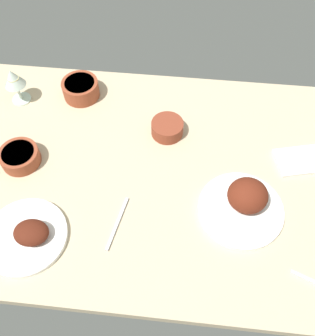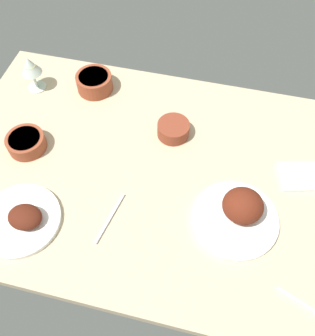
{
  "view_description": "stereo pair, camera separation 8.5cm",
  "coord_description": "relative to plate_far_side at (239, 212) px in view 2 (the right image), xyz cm",
  "views": [
    {
      "loc": [
        -6.81,
        64.56,
        104.0
      ],
      "look_at": [
        0.0,
        0.0,
        6.0
      ],
      "focal_mm": 39.05,
      "sensor_mm": 36.0,
      "label": 1
    },
    {
      "loc": [
        -15.21,
        63.11,
        104.0
      ],
      "look_at": [
        0.0,
        0.0,
        6.0
      ],
      "focal_mm": 39.05,
      "sensor_mm": 36.0,
      "label": 2
    }
  ],
  "objects": [
    {
      "name": "bowl_potatoes",
      "position": [
        59.19,
        -41.75,
        -0.23
      ],
      "size": [
        13.41,
        13.41,
        6.46
      ],
      "color": "brown",
      "rests_on": "dining_table"
    },
    {
      "name": "fork_loose",
      "position": [
        -21.46,
        21.91,
        -3.32
      ],
      "size": [
        17.63,
        7.54,
        0.8
      ],
      "primitive_type": "cube",
      "rotation": [
        0.0,
        0.0,
        2.77
      ],
      "color": "silver",
      "rests_on": "dining_table"
    },
    {
      "name": "spoon_loose",
      "position": [
        37.13,
        9.35,
        -3.32
      ],
      "size": [
        4.23,
        17.55,
        0.8
      ],
      "primitive_type": "cube",
      "rotation": [
        0.0,
        0.0,
        4.52
      ],
      "color": "silver",
      "rests_on": "dining_table"
    },
    {
      "name": "wine_glass",
      "position": [
        81.22,
        -37.2,
        6.2
      ],
      "size": [
        7.6,
        7.6,
        14.0
      ],
      "color": "silver",
      "rests_on": "dining_table"
    },
    {
      "name": "bowl_cream",
      "position": [
        25.54,
        -26.97,
        -0.95
      ],
      "size": [
        11.11,
        11.11,
        5.07
      ],
      "color": "brown",
      "rests_on": "dining_table"
    },
    {
      "name": "plate_far_side",
      "position": [
        0.0,
        0.0,
        0.0
      ],
      "size": [
        25.88,
        25.88,
        10.95
      ],
      "color": "white",
      "rests_on": "dining_table"
    },
    {
      "name": "plate_center_main",
      "position": [
        62.08,
        16.4,
        -1.95
      ],
      "size": [
        24.31,
        24.31,
        6.49
      ],
      "color": "white",
      "rests_on": "dining_table"
    },
    {
      "name": "dining_table",
      "position": [
        27.2,
        -10.49,
        -5.72
      ],
      "size": [
        140.0,
        90.0,
        4.0
      ],
      "primitive_type": "cube",
      "color": "#C6B28E",
      "rests_on": "ground"
    },
    {
      "name": "folded_napkin",
      "position": [
        -19.72,
        -19.41,
        -3.12
      ],
      "size": [
        18.59,
        14.59,
        1.2
      ],
      "primitive_type": "cube",
      "rotation": [
        0.0,
        0.0,
        0.25
      ],
      "color": "white",
      "rests_on": "dining_table"
    },
    {
      "name": "bowl_onions",
      "position": [
        72.46,
        -9.8,
        -0.97
      ],
      "size": [
        12.82,
        12.82,
        5.02
      ],
      "color": "brown",
      "rests_on": "dining_table"
    }
  ]
}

